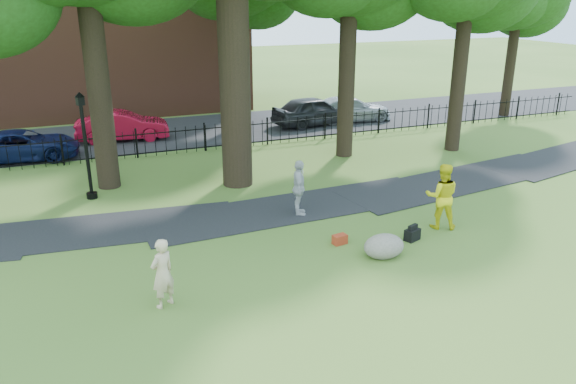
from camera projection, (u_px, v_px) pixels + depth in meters
name	position (u px, v px, depth m)	size (l,w,h in m)	color
ground	(316.00, 262.00, 14.96)	(120.00, 120.00, 0.00)	#3B5A1F
footpath	(294.00, 208.00, 18.71)	(36.00, 2.60, 0.03)	black
street	(186.00, 132.00, 28.93)	(80.00, 7.00, 0.02)	black
iron_fence	(205.00, 138.00, 25.23)	(44.00, 0.04, 1.20)	black
brick_building	(82.00, 6.00, 32.48)	(18.00, 8.00, 12.00)	brown
woman	(162.00, 273.00, 12.62)	(0.61, 0.40, 1.67)	tan
man	(442.00, 196.00, 16.86)	(0.98, 0.77, 2.03)	gold
pedestrian	(299.00, 188.00, 17.85)	(1.07, 0.45, 1.83)	#A8A8AD
boulder	(384.00, 244.00, 15.23)	(1.15, 0.87, 0.67)	slate
lamppost	(86.00, 148.00, 19.00)	(0.37, 0.37, 3.71)	black
backpack	(412.00, 235.00, 16.25)	(0.45, 0.28, 0.34)	black
red_bag	(340.00, 239.00, 16.02)	(0.40, 0.25, 0.28)	maroon
red_sedan	(122.00, 126.00, 26.98)	(1.51, 4.32, 1.42)	maroon
navy_van	(23.00, 145.00, 23.87)	(2.12, 4.60, 1.28)	#0C153F
grey_car	(314.00, 111.00, 30.08)	(1.85, 4.59, 1.56)	black
silver_car	(350.00, 109.00, 31.05)	(1.88, 4.64, 1.35)	#9C9FA4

